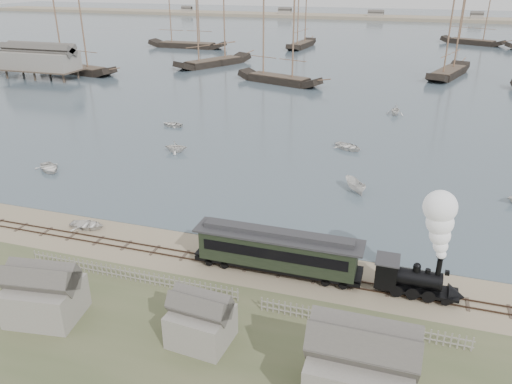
% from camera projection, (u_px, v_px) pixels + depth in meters
% --- Properties ---
extents(ground, '(600.00, 600.00, 0.00)m').
position_uv_depth(ground, '(233.00, 252.00, 45.80)').
color(ground, tan).
rests_on(ground, ground).
extents(harbor_water, '(600.00, 336.00, 0.06)m').
position_uv_depth(harbor_water, '(382.00, 37.00, 193.91)').
color(harbor_water, '#41505E').
rests_on(harbor_water, ground).
extents(rail_track, '(120.00, 1.80, 0.16)m').
position_uv_depth(rail_track, '(226.00, 262.00, 44.04)').
color(rail_track, '#3C2B21').
rests_on(rail_track, ground).
extents(picket_fence_west, '(19.00, 0.10, 1.20)m').
position_uv_depth(picket_fence_west, '(131.00, 281.00, 41.49)').
color(picket_fence_west, gray).
rests_on(picket_fence_west, ground).
extents(picket_fence_east, '(15.00, 0.10, 1.20)m').
position_uv_depth(picket_fence_east, '(361.00, 330.00, 35.82)').
color(picket_fence_east, gray).
rests_on(picket_fence_east, ground).
extents(shed_left, '(5.00, 4.00, 4.10)m').
position_uv_depth(shed_left, '(48.00, 316.00, 37.23)').
color(shed_left, gray).
rests_on(shed_left, ground).
extents(shed_mid, '(4.00, 3.50, 3.60)m').
position_uv_depth(shed_mid, '(202.00, 340.00, 34.79)').
color(shed_mid, gray).
rests_on(shed_mid, ground).
extents(far_spit, '(500.00, 20.00, 1.80)m').
position_uv_depth(far_spit, '(395.00, 20.00, 263.63)').
color(far_spit, tan).
rests_on(far_spit, ground).
extents(locomotive, '(6.94, 2.59, 8.66)m').
position_uv_depth(locomotive, '(432.00, 253.00, 37.80)').
color(locomotive, black).
rests_on(locomotive, ground).
extents(passenger_coach, '(14.27, 2.75, 3.46)m').
position_uv_depth(passenger_coach, '(277.00, 250.00, 41.87)').
color(passenger_coach, black).
rests_on(passenger_coach, ground).
extents(beached_dinghy, '(2.88, 3.78, 0.73)m').
position_uv_depth(beached_dinghy, '(87.00, 225.00, 49.84)').
color(beached_dinghy, silver).
rests_on(beached_dinghy, ground).
extents(rowboat_0, '(4.89, 5.15, 0.87)m').
position_uv_depth(rowboat_0, '(49.00, 168.00, 63.96)').
color(rowboat_0, silver).
rests_on(rowboat_0, harbor_water).
extents(rowboat_1, '(3.24, 3.60, 1.68)m').
position_uv_depth(rowboat_1, '(176.00, 147.00, 70.43)').
color(rowboat_1, silver).
rests_on(rowboat_1, harbor_water).
extents(rowboat_2, '(3.75, 3.37, 1.42)m').
position_uv_depth(rowboat_2, '(355.00, 186.00, 57.91)').
color(rowboat_2, silver).
rests_on(rowboat_2, harbor_water).
extents(rowboat_3, '(4.86, 5.28, 0.89)m').
position_uv_depth(rowboat_3, '(348.00, 146.00, 71.70)').
color(rowboat_3, silver).
rests_on(rowboat_3, harbor_water).
extents(rowboat_6, '(2.81, 3.75, 0.74)m').
position_uv_depth(rowboat_6, '(172.00, 124.00, 82.42)').
color(rowboat_6, silver).
rests_on(rowboat_6, harbor_water).
extents(rowboat_7, '(3.73, 3.32, 1.80)m').
position_uv_depth(rowboat_7, '(396.00, 110.00, 88.73)').
color(rowboat_7, silver).
rests_on(rowboat_7, harbor_water).
extents(schooner_0, '(24.56, 11.14, 20.00)m').
position_uv_depth(schooner_0, '(71.00, 31.00, 122.00)').
color(schooner_0, black).
rests_on(schooner_0, harbor_water).
extents(schooner_1, '(16.04, 23.63, 20.00)m').
position_uv_depth(schooner_1, '(213.00, 27.00, 131.38)').
color(schooner_1, black).
rests_on(schooner_1, harbor_water).
extents(schooner_2, '(21.34, 11.55, 20.00)m').
position_uv_depth(schooner_2, '(280.00, 38.00, 110.22)').
color(schooner_2, black).
rests_on(schooner_2, harbor_water).
extents(schooner_3, '(11.74, 23.02, 20.00)m').
position_uv_depth(schooner_3, '(455.00, 34.00, 117.61)').
color(schooner_3, black).
rests_on(schooner_3, harbor_water).
extents(schooner_6, '(26.57, 6.29, 20.00)m').
position_uv_depth(schooner_6, '(186.00, 16.00, 163.02)').
color(schooner_6, black).
rests_on(schooner_6, harbor_water).
extents(schooner_7, '(6.78, 20.32, 20.00)m').
position_uv_depth(schooner_7, '(302.00, 16.00, 163.23)').
color(schooner_7, black).
rests_on(schooner_7, harbor_water).
extents(schooner_8, '(21.55, 13.77, 20.00)m').
position_uv_depth(schooner_8, '(477.00, 14.00, 170.40)').
color(schooner_8, black).
rests_on(schooner_8, harbor_water).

